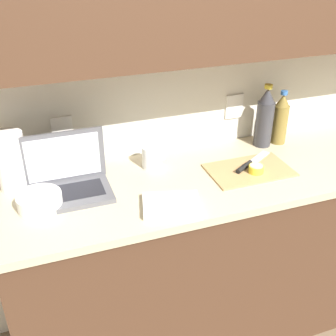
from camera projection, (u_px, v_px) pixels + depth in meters
ground_plane at (218, 318)px, 2.32m from camera, size 12.00×12.00×0.00m
wall_back at (216, 15)px, 1.74m from camera, size 5.20×0.38×2.60m
counter_unit at (226, 250)px, 2.09m from camera, size 2.05×0.59×0.93m
laptop at (67, 179)px, 1.69m from camera, size 0.34×0.22×0.24m
cutting_board at (249, 170)px, 1.86m from camera, size 0.37×0.23×0.01m
knife at (248, 165)px, 1.88m from camera, size 0.24×0.16×0.02m
lemon_half_cut at (256, 169)px, 1.83m from camera, size 0.07×0.07×0.03m
bottle_green_soda at (280, 119)px, 2.06m from camera, size 0.07×0.07×0.27m
bottle_oil_tall at (265, 118)px, 2.02m from camera, size 0.08×0.08×0.31m
measuring_cup at (152, 157)px, 1.87m from camera, size 0.11×0.09×0.10m
bowl_white at (40, 201)px, 1.60m from camera, size 0.17×0.17×0.06m
paper_towel_roll at (11, 161)px, 1.69m from camera, size 0.12×0.12×0.24m
dish_towel at (172, 205)px, 1.61m from camera, size 0.25×0.21×0.02m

